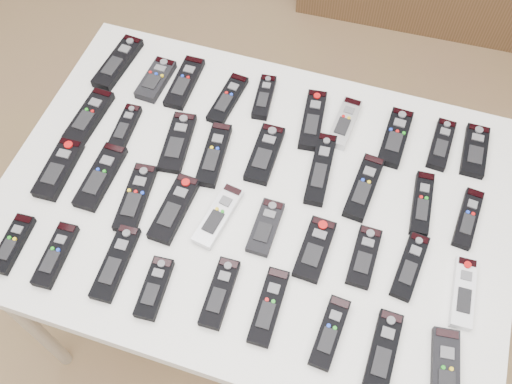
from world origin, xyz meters
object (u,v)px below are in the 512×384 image
(table, at_px, (256,208))
(remote_7, at_px, (395,137))
(remote_25, at_px, (315,249))
(remote_32, at_px, (154,288))
(remote_3, at_px, (228,99))
(remote_22, at_px, (174,208))
(remote_27, at_px, (410,266))
(remote_15, at_px, (321,169))
(remote_21, at_px, (136,198))
(remote_16, at_px, (364,187))
(remote_17, at_px, (422,204))
(remote_19, at_px, (59,169))
(remote_11, at_px, (125,128))
(remote_5, at_px, (313,120))
(remote_30, at_px, (56,255))
(remote_1, at_px, (156,80))
(remote_10, at_px, (89,116))
(remote_14, at_px, (265,154))
(remote_0, at_px, (118,63))
(remote_23, at_px, (218,216))
(remote_35, at_px, (330,332))
(remote_18, at_px, (468,218))
(remote_20, at_px, (101,176))
(remote_28, at_px, (463,293))
(remote_4, at_px, (264,97))
(remote_13, at_px, (214,155))
(remote_33, at_px, (220,293))
(remote_24, at_px, (265,227))
(remote_9, at_px, (475,151))
(remote_36, at_px, (383,352))
(remote_2, at_px, (185,82))
(remote_29, at_px, (13,244))
(remote_34, at_px, (269,306))
(remote_12, at_px, (178,142))
(remote_8, at_px, (441,144))
(remote_6, at_px, (344,123))
(remote_37, at_px, (445,375))

(table, bearing_deg, remote_7, 43.22)
(remote_25, bearing_deg, remote_32, -144.80)
(remote_3, bearing_deg, remote_22, -85.58)
(remote_27, bearing_deg, remote_32, -150.13)
(remote_15, relative_size, remote_21, 1.10)
(remote_16, relative_size, remote_25, 1.18)
(remote_15, distance_m, remote_17, 0.26)
(remote_19, bearing_deg, table, 7.24)
(remote_11, relative_size, remote_17, 0.83)
(remote_5, distance_m, remote_30, 0.73)
(remote_1, bearing_deg, remote_10, -120.86)
(remote_14, xyz_separation_m, remote_22, (-0.16, -0.22, 0.00))
(remote_0, bearing_deg, remote_23, -36.16)
(remote_5, height_order, remote_35, same)
(remote_18, distance_m, remote_19, 1.01)
(remote_20, height_order, remote_28, same)
(remote_4, xyz_separation_m, remote_20, (-0.31, -0.37, 0.00))
(remote_7, distance_m, remote_35, 0.56)
(remote_13, xyz_separation_m, remote_33, (0.14, -0.35, -0.00))
(remote_24, relative_size, remote_28, 0.86)
(remote_18, height_order, remote_33, remote_33)
(remote_23, xyz_separation_m, remote_25, (0.24, -0.01, 0.00))
(remote_4, height_order, remote_17, same)
(remote_9, relative_size, remote_25, 1.00)
(remote_22, relative_size, remote_36, 1.03)
(remote_20, xyz_separation_m, remote_35, (0.64, -0.21, 0.00))
(table, xyz_separation_m, remote_23, (-0.07, -0.09, 0.07))
(remote_28, bearing_deg, remote_21, 177.63)
(remote_4, bearing_deg, remote_13, -112.23)
(remote_3, relative_size, remote_16, 0.93)
(remote_22, distance_m, remote_36, 0.58)
(remote_2, relative_size, remote_25, 1.16)
(remote_20, bearing_deg, remote_24, -0.83)
(remote_21, bearing_deg, remote_29, -143.58)
(remote_21, bearing_deg, remote_34, -29.02)
(remote_12, bearing_deg, remote_20, -139.74)
(remote_30, height_order, remote_32, remote_32)
(remote_8, height_order, remote_14, remote_14)
(remote_22, bearing_deg, remote_35, -20.05)
(remote_32, distance_m, remote_33, 0.15)
(table, relative_size, remote_29, 8.45)
(remote_32, xyz_separation_m, remote_35, (0.39, 0.02, -0.00))
(remote_6, distance_m, remote_35, 0.57)
(remote_29, xyz_separation_m, remote_30, (0.11, 0.01, 0.00))
(remote_9, distance_m, remote_19, 1.06)
(remote_3, xyz_separation_m, remote_20, (-0.22, -0.34, 0.00))
(remote_21, distance_m, remote_37, 0.80)
(remote_5, relative_size, remote_27, 1.13)
(remote_32, xyz_separation_m, remote_34, (0.25, 0.04, -0.00))
(remote_13, xyz_separation_m, remote_22, (-0.04, -0.18, -0.00))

